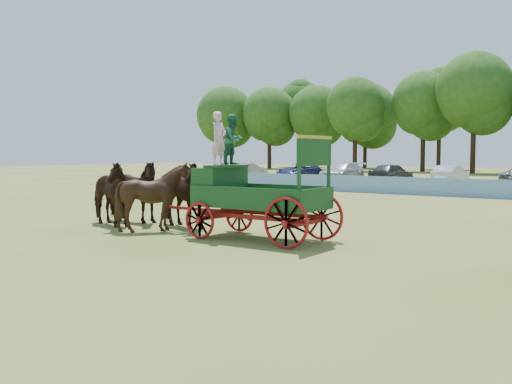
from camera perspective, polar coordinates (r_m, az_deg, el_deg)
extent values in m
plane|color=olive|center=(19.68, -5.05, -3.43)|extent=(160.00, 160.00, 0.00)
imported|color=#321E0E|center=(20.28, -14.72, -0.16)|extent=(2.83, 1.71, 2.23)
imported|color=#321E0E|center=(20.99, -12.40, 0.02)|extent=(2.75, 1.46, 2.23)
imported|color=#321E0E|center=(18.49, -9.97, -0.48)|extent=(2.25, 2.05, 2.24)
imported|color=#321E0E|center=(19.27, -7.63, -0.28)|extent=(2.85, 1.79, 2.23)
cube|color=#A11810|center=(17.46, -3.60, -2.39)|extent=(0.12, 2.00, 0.12)
cube|color=#A11810|center=(15.74, 4.88, -3.11)|extent=(0.12, 2.00, 0.12)
cube|color=#A11810|center=(16.10, -0.71, -2.50)|extent=(3.80, 0.10, 0.12)
cube|color=#A11810|center=(16.99, 1.49, -2.16)|extent=(3.80, 0.10, 0.12)
cube|color=#A11810|center=(18.03, -5.82, -1.73)|extent=(2.80, 0.09, 0.09)
cube|color=#17471A|center=(16.51, 0.42, -1.36)|extent=(3.80, 1.80, 0.10)
cube|color=#17471A|center=(15.78, -1.43, -0.52)|extent=(3.80, 0.06, 0.55)
cube|color=#17471A|center=(17.21, 2.12, -0.14)|extent=(3.80, 0.06, 0.55)
cube|color=#17471A|center=(15.48, 6.11, -0.63)|extent=(0.06, 1.80, 0.55)
cube|color=#17471A|center=(17.38, -3.62, 0.72)|extent=(0.85, 1.70, 1.05)
cube|color=#17471A|center=(17.20, -2.98, 2.59)|extent=(0.55, 1.50, 0.08)
cube|color=#17471A|center=(17.64, -4.57, 0.11)|extent=(0.10, 1.60, 0.65)
cube|color=#17471A|center=(17.54, -4.11, -0.89)|extent=(0.55, 1.60, 0.06)
cube|color=#17471A|center=(14.79, 4.32, 1.68)|extent=(0.08, 0.08, 1.80)
cube|color=#17471A|center=(16.18, 7.28, 1.87)|extent=(0.08, 0.08, 1.80)
cube|color=#17471A|center=(15.47, 5.88, 4.00)|extent=(0.07, 1.75, 0.75)
cube|color=yellow|center=(15.47, 5.89, 5.48)|extent=(0.08, 1.80, 0.09)
cube|color=yellow|center=(15.49, 5.76, 4.00)|extent=(0.02, 1.30, 0.12)
torus|color=#A11810|center=(16.75, -5.66, -2.85)|extent=(1.09, 0.09, 1.09)
torus|color=#A11810|center=(18.21, -1.70, -2.28)|extent=(1.09, 0.09, 1.09)
torus|color=#A11810|center=(14.93, 3.01, -3.10)|extent=(1.39, 0.09, 1.39)
torus|color=#A11810|center=(16.55, 6.58, -2.42)|extent=(1.39, 0.09, 1.39)
imported|color=#ECB4C9|center=(16.93, -3.73, 5.37)|extent=(0.38, 0.58, 1.58)
imported|color=#24603E|center=(17.47, -2.27, 5.27)|extent=(0.58, 0.75, 1.54)
cube|color=#2165B6|center=(35.60, 12.95, 0.68)|extent=(26.00, 0.08, 1.05)
imported|color=silver|center=(59.73, -4.73, 2.24)|extent=(1.95, 4.10, 1.35)
imported|color=gray|center=(56.57, -0.78, 2.19)|extent=(1.85, 4.45, 1.43)
imported|color=navy|center=(53.80, 4.27, 2.10)|extent=(2.54, 5.34, 1.47)
imported|color=silver|center=(50.76, 8.60, 2.03)|extent=(2.36, 5.60, 1.62)
imported|color=#333338|center=(47.80, 13.38, 1.86)|extent=(2.53, 5.01, 1.64)
imported|color=silver|center=(47.25, 18.86, 1.64)|extent=(1.69, 4.59, 1.50)
cylinder|color=#382314|center=(90.54, -3.08, 3.86)|extent=(0.60, 0.60, 4.52)
sphere|color=#204813|center=(90.72, -3.10, 7.69)|extent=(9.05, 9.05, 9.05)
cylinder|color=#382314|center=(87.07, 1.35, 3.84)|extent=(0.60, 0.60, 4.47)
sphere|color=#204813|center=(87.25, 1.35, 7.78)|extent=(8.22, 8.22, 8.22)
cylinder|color=#382314|center=(84.36, 6.07, 3.80)|extent=(0.60, 0.60, 4.44)
sphere|color=#204813|center=(84.54, 6.10, 7.84)|extent=(8.20, 8.20, 8.20)
cylinder|color=#382314|center=(76.85, 9.86, 3.82)|extent=(0.60, 0.60, 4.65)
sphere|color=#204813|center=(77.08, 9.91, 8.46)|extent=(7.67, 7.67, 7.67)
cylinder|color=#382314|center=(76.54, 16.34, 3.77)|extent=(0.60, 0.60, 4.79)
sphere|color=#204813|center=(76.79, 16.43, 8.56)|extent=(8.11, 8.11, 8.11)
cylinder|color=#382314|center=(72.32, 20.87, 3.89)|extent=(0.60, 0.60, 5.36)
sphere|color=#204813|center=(72.68, 21.02, 9.56)|extent=(8.85, 8.85, 8.85)
cylinder|color=#382314|center=(97.74, 4.48, 4.22)|extent=(0.60, 0.60, 5.74)
sphere|color=#204813|center=(98.07, 4.50, 8.73)|extent=(8.16, 8.16, 8.16)
cylinder|color=#382314|center=(91.98, 10.84, 3.83)|extent=(0.60, 0.60, 4.62)
sphere|color=#204813|center=(92.17, 10.89, 7.68)|extent=(9.91, 9.91, 9.91)
cylinder|color=#382314|center=(87.66, 17.80, 4.07)|extent=(0.60, 0.60, 5.75)
sphere|color=#204813|center=(88.02, 17.91, 9.10)|extent=(7.80, 7.80, 7.80)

